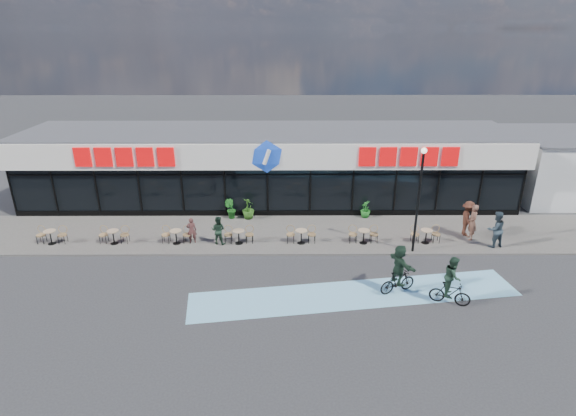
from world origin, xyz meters
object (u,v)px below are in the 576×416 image
(bistro_set_0, at_px, (51,235))
(pedestrian_c, at_px, (496,229))
(potted_plant_right, at_px, (366,209))
(pedestrian_b, at_px, (468,218))
(potted_plant_left, at_px, (230,209))
(potted_plant_mid, at_px, (248,208))
(lamp_post, at_px, (419,192))
(cyclist_a, at_px, (451,284))
(cyclist_b, at_px, (399,271))
(pedestrian_a, at_px, (472,222))
(patron_right, at_px, (218,230))
(patron_left, at_px, (192,230))

(bistro_set_0, height_order, pedestrian_c, pedestrian_c)
(potted_plant_right, bearing_deg, pedestrian_b, -26.20)
(potted_plant_left, distance_m, potted_plant_mid, 1.05)
(potted_plant_right, bearing_deg, lamp_post, -69.15)
(potted_plant_right, relative_size, pedestrian_c, 0.53)
(potted_plant_left, height_order, pedestrian_c, pedestrian_c)
(lamp_post, distance_m, cyclist_a, 5.08)
(potted_plant_right, distance_m, cyclist_b, 8.01)
(lamp_post, height_order, pedestrian_a, lamp_post)
(patron_right, bearing_deg, patron_left, 8.27)
(potted_plant_mid, relative_size, cyclist_a, 0.58)
(pedestrian_a, relative_size, pedestrian_b, 1.01)
(potted_plant_right, relative_size, patron_left, 0.74)
(pedestrian_b, bearing_deg, potted_plant_mid, 84.96)
(patron_right, bearing_deg, potted_plant_right, -143.33)
(pedestrian_b, xyz_separation_m, cyclist_b, (-4.98, -5.52, -0.01))
(bistro_set_0, bearing_deg, potted_plant_mid, 18.01)
(patron_left, xyz_separation_m, cyclist_a, (11.56, -5.55, 0.15))
(bistro_set_0, xyz_separation_m, cyclist_b, (16.92, -4.62, 0.49))
(patron_right, distance_m, pedestrian_a, 13.29)
(potted_plant_left, bearing_deg, cyclist_b, -44.66)
(potted_plant_right, height_order, pedestrian_a, pedestrian_a)
(pedestrian_c, xyz_separation_m, cyclist_b, (-5.88, -4.12, -0.02))
(potted_plant_mid, height_order, cyclist_b, cyclist_b)
(lamp_post, relative_size, pedestrian_c, 2.76)
(pedestrian_b, relative_size, cyclist_b, 0.87)
(bistro_set_0, bearing_deg, cyclist_a, -16.34)
(pedestrian_a, height_order, cyclist_a, cyclist_a)
(patron_right, distance_m, pedestrian_b, 13.26)
(patron_right, bearing_deg, pedestrian_a, -164.24)
(pedestrian_a, bearing_deg, potted_plant_mid, -99.16)
(lamp_post, distance_m, potted_plant_mid, 9.90)
(lamp_post, xyz_separation_m, cyclist_a, (0.30, -4.52, -2.31))
(potted_plant_left, distance_m, pedestrian_b, 13.21)
(patron_left, bearing_deg, potted_plant_mid, -140.44)
(lamp_post, xyz_separation_m, potted_plant_right, (-1.67, 4.38, -2.64))
(cyclist_a, relative_size, cyclist_b, 0.97)
(potted_plant_mid, relative_size, patron_right, 0.82)
(potted_plant_right, distance_m, pedestrian_c, 7.09)
(lamp_post, distance_m, patron_right, 10.19)
(lamp_post, distance_m, pedestrian_b, 4.44)
(lamp_post, height_order, cyclist_b, lamp_post)
(potted_plant_mid, relative_size, pedestrian_a, 0.65)
(potted_plant_mid, bearing_deg, cyclist_a, -44.62)
(pedestrian_c, bearing_deg, cyclist_b, 20.82)
(bistro_set_0, height_order, potted_plant_right, potted_plant_right)
(potted_plant_right, height_order, patron_left, patron_left)
(potted_plant_mid, height_order, pedestrian_b, pedestrian_b)
(potted_plant_left, height_order, cyclist_a, cyclist_a)
(pedestrian_a, relative_size, pedestrian_c, 1.01)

